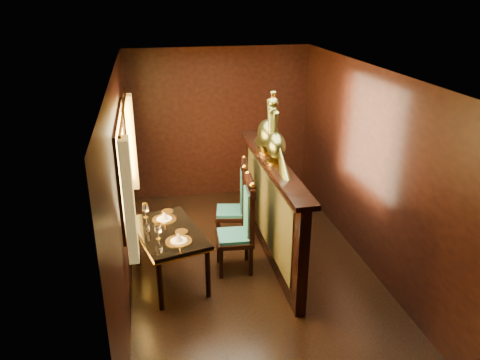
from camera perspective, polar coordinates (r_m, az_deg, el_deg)
The scene contains 8 objects.
ground at distance 6.09m, azimuth 1.43°, elevation -10.90°, with size 5.00×5.00×0.00m, color black.
room_shell at distance 5.39m, azimuth 0.67°, elevation 3.31°, with size 3.04×5.04×2.52m.
partition at distance 6.06m, azimuth 3.84°, elevation -3.38°, with size 0.26×2.70×1.36m.
dining_table at distance 5.66m, azimuth -8.73°, elevation -6.70°, with size 0.98×1.30×0.88m.
chair_left at distance 5.81m, azimuth 0.43°, elevation -5.17°, with size 0.48×0.51×1.26m.
chair_right at distance 6.47m, azimuth -0.16°, elevation -2.40°, with size 0.51×0.53×1.21m.
peacock_left at distance 5.59m, azimuth 4.46°, elevation 5.56°, with size 0.23×0.63×0.74m, color #184837, non-canonical shape.
peacock_right at distance 5.94m, azimuth 3.46°, elevation 7.14°, with size 0.27×0.72×0.85m, color #184837, non-canonical shape.
Camera 1 is at (-1.15, -4.97, 3.34)m, focal length 35.00 mm.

